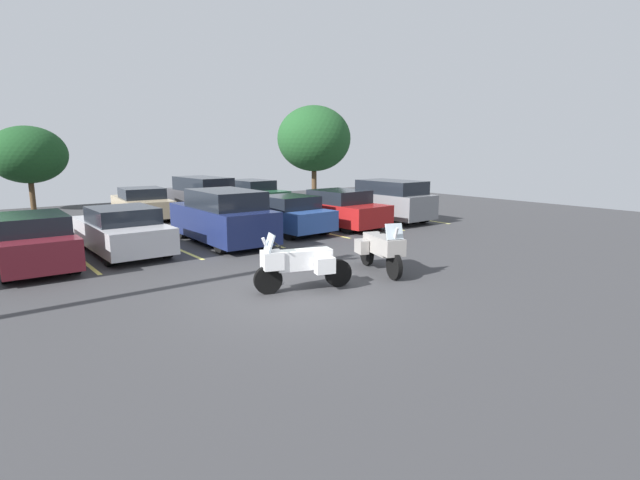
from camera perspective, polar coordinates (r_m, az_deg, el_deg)
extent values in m
cube|color=#38383A|center=(11.08, -2.51, -6.49)|extent=(44.00, 44.00, 0.10)
cylinder|color=black|center=(11.01, -6.06, -4.63)|extent=(0.65, 0.30, 0.65)
cylinder|color=black|center=(11.53, 2.13, -3.87)|extent=(0.65, 0.30, 0.65)
cube|color=white|center=(11.15, -1.88, -2.26)|extent=(1.33, 0.74, 0.44)
cylinder|color=#B2B2B7|center=(10.94, -5.49, -2.49)|extent=(0.50, 0.21, 1.12)
cylinder|color=black|center=(10.88, -5.12, -0.46)|extent=(0.21, 0.60, 0.04)
cube|color=white|center=(10.93, -5.60, -2.33)|extent=(0.56, 0.58, 0.40)
cube|color=#B2C1CC|center=(10.83, -5.89, -0.30)|extent=(0.28, 0.47, 0.39)
cube|color=white|center=(10.99, 0.57, -2.98)|extent=(0.49, 0.36, 0.36)
cube|color=white|center=(11.60, -0.62, -2.25)|extent=(0.49, 0.36, 0.36)
cylinder|color=black|center=(12.25, 8.62, -3.04)|extent=(0.32, 0.68, 0.68)
cylinder|color=black|center=(13.66, 5.46, -1.55)|extent=(0.32, 0.68, 0.68)
cube|color=gray|center=(12.86, 6.99, -0.47)|extent=(0.79, 1.28, 0.46)
cylinder|color=#B2B2B7|center=(12.27, 8.41, -1.00)|extent=(0.23, 0.51, 1.14)
cylinder|color=black|center=(12.26, 8.29, 0.90)|extent=(0.60, 0.23, 0.04)
cube|color=gray|center=(12.24, 8.46, -0.85)|extent=(0.63, 0.58, 0.42)
cube|color=#B2C1CC|center=(12.12, 8.62, 0.98)|extent=(0.47, 0.29, 0.39)
cube|color=gray|center=(13.36, 7.68, -0.55)|extent=(0.36, 0.49, 0.36)
cube|color=gray|center=(13.06, 4.86, -0.76)|extent=(0.36, 0.49, 0.36)
cube|color=#EAE066|center=(16.05, -26.10, -1.98)|extent=(0.12, 4.61, 0.01)
cube|color=#EAE066|center=(16.80, -16.63, -0.81)|extent=(0.12, 4.61, 0.01)
cube|color=#EAE066|center=(17.97, -8.19, 0.26)|extent=(0.12, 4.61, 0.01)
cube|color=#EAE066|center=(19.48, -0.91, 1.18)|extent=(0.12, 4.61, 0.01)
cube|color=#EAE066|center=(21.26, 5.24, 1.94)|extent=(0.12, 4.61, 0.01)
cube|color=#EAE066|center=(23.25, 10.39, 2.56)|extent=(0.12, 4.61, 0.01)
cube|color=maroon|center=(15.56, -30.46, -0.47)|extent=(1.87, 4.62, 0.80)
cube|color=black|center=(15.11, -30.54, 1.69)|extent=(1.68, 2.24, 0.48)
cylinder|color=black|center=(17.22, -28.44, -0.33)|extent=(0.23, 0.63, 0.63)
cylinder|color=black|center=(14.04, -32.73, -2.99)|extent=(0.23, 0.63, 0.63)
cylinder|color=black|center=(14.19, -26.63, -2.28)|extent=(0.23, 0.63, 0.63)
cube|color=#B7B7BC|center=(16.36, -22.07, 0.67)|extent=(1.93, 4.60, 0.76)
cube|color=black|center=(16.02, -21.96, 2.71)|extent=(1.76, 2.06, 0.48)
cylinder|color=black|center=(17.71, -25.95, 0.22)|extent=(0.23, 0.67, 0.67)
cylinder|color=black|center=(18.11, -20.92, 0.80)|extent=(0.23, 0.67, 0.67)
cylinder|color=black|center=(14.72, -23.36, -1.51)|extent=(0.23, 0.67, 0.67)
cylinder|color=black|center=(15.19, -17.42, -0.76)|extent=(0.23, 0.67, 0.67)
cube|color=navy|center=(17.11, -11.29, 2.07)|extent=(2.03, 4.80, 1.03)
cube|color=black|center=(16.73, -10.95, 4.70)|extent=(1.83, 2.83, 0.59)
cylinder|color=black|center=(18.33, -15.76, 1.15)|extent=(0.23, 0.62, 0.62)
cylinder|color=black|center=(18.97, -11.04, 1.66)|extent=(0.23, 0.62, 0.62)
cylinder|color=black|center=(15.38, -11.49, -0.44)|extent=(0.23, 0.62, 0.62)
cylinder|color=black|center=(16.13, -6.11, 0.23)|extent=(0.23, 0.62, 0.62)
cube|color=#2D519E|center=(18.94, -4.27, 2.70)|extent=(2.11, 4.33, 0.73)
cube|color=black|center=(18.60, -3.68, 4.43)|extent=(1.84, 1.96, 0.47)
cylinder|color=black|center=(19.71, -8.65, 2.21)|extent=(0.26, 0.72, 0.71)
cylinder|color=black|center=(20.61, -4.78, 2.66)|extent=(0.26, 0.72, 0.71)
cylinder|color=black|center=(17.35, -3.63, 1.16)|extent=(0.26, 0.72, 0.71)
cylinder|color=black|center=(18.36, 0.46, 1.71)|extent=(0.26, 0.72, 0.71)
cube|color=maroon|center=(20.33, 1.82, 3.28)|extent=(2.19, 4.77, 0.81)
cube|color=black|center=(20.09, 2.27, 5.09)|extent=(1.89, 2.21, 0.51)
cylinder|color=black|center=(21.04, -2.79, 2.70)|extent=(0.25, 0.61, 0.60)
cylinder|color=black|center=(22.10, 0.65, 3.09)|extent=(0.25, 0.61, 0.60)
cylinder|color=black|center=(18.66, 3.20, 1.67)|extent=(0.25, 0.61, 0.60)
cylinder|color=black|center=(19.84, 6.70, 2.15)|extent=(0.25, 0.61, 0.60)
cube|color=slate|center=(22.11, 7.64, 4.14)|extent=(1.95, 4.43, 1.01)
cube|color=black|center=(21.81, 8.31, 6.12)|extent=(1.77, 2.91, 0.57)
cylinder|color=black|center=(22.66, 3.49, 3.40)|extent=(0.24, 0.71, 0.71)
cylinder|color=black|center=(23.75, 6.35, 3.69)|extent=(0.24, 0.71, 0.71)
cylinder|color=black|center=(20.57, 9.08, 2.54)|extent=(0.24, 0.71, 0.71)
cylinder|color=black|center=(21.76, 11.91, 2.89)|extent=(0.24, 0.71, 0.71)
cube|color=tan|center=(24.06, -19.98, 3.74)|extent=(2.31, 4.78, 0.74)
cube|color=black|center=(23.86, -20.00, 5.16)|extent=(1.92, 2.10, 0.48)
cylinder|color=black|center=(25.47, -22.51, 3.34)|extent=(0.28, 0.66, 0.64)
cylinder|color=black|center=(25.79, -18.93, 3.65)|extent=(0.28, 0.66, 0.64)
cylinder|color=black|center=(22.39, -21.10, 2.53)|extent=(0.28, 0.66, 0.64)
cylinder|color=black|center=(22.76, -17.06, 2.90)|extent=(0.28, 0.66, 0.64)
cube|color=#38383D|center=(24.74, -13.50, 4.53)|extent=(2.12, 4.90, 0.98)
cube|color=black|center=(24.58, -13.47, 6.39)|extent=(1.87, 3.29, 0.63)
cylinder|color=black|center=(25.90, -16.67, 3.80)|extent=(0.26, 0.64, 0.63)
cylinder|color=black|center=(26.57, -13.63, 4.11)|extent=(0.26, 0.64, 0.63)
cylinder|color=black|center=(22.99, -13.27, 3.14)|extent=(0.26, 0.64, 0.63)
cylinder|color=black|center=(23.75, -9.97, 3.50)|extent=(0.26, 0.64, 0.63)
cube|color=#235638|center=(26.30, -8.14, 4.98)|extent=(2.11, 4.94, 0.84)
cube|color=black|center=(26.11, -7.98, 6.39)|extent=(1.79, 2.41, 0.48)
cylinder|color=black|center=(27.32, -11.35, 4.47)|extent=(0.27, 0.73, 0.72)
cylinder|color=black|center=(28.11, -8.68, 4.72)|extent=(0.27, 0.73, 0.72)
cylinder|color=black|center=(24.55, -7.49, 3.90)|extent=(0.27, 0.73, 0.72)
cylinder|color=black|center=(25.42, -4.65, 4.19)|extent=(0.27, 0.73, 0.72)
cylinder|color=#4C3823|center=(29.70, -30.42, 4.35)|extent=(0.27, 0.27, 1.40)
ellipsoid|color=#19421E|center=(29.59, -30.82, 8.51)|extent=(3.78, 3.78, 2.92)
cylinder|color=#4C3823|center=(31.92, -0.69, 6.45)|extent=(0.32, 0.32, 1.73)
ellipsoid|color=#1E4C23|center=(31.83, -0.70, 11.70)|extent=(4.66, 4.66, 4.12)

